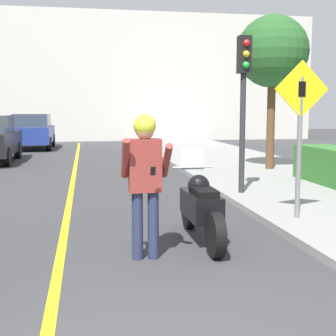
% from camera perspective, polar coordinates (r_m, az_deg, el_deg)
% --- Properties ---
extents(road_center_line, '(0.12, 36.00, 0.01)m').
position_cam_1_polar(road_center_line, '(9.09, -12.08, -4.93)').
color(road_center_line, yellow).
rests_on(road_center_line, ground).
extents(building_backdrop, '(28.00, 1.20, 7.69)m').
position_cam_1_polar(building_backdrop, '(28.96, -9.70, 10.92)').
color(building_backdrop, beige).
rests_on(building_backdrop, ground).
extents(motorcycle, '(0.62, 2.13, 1.28)m').
position_cam_1_polar(motorcycle, '(6.71, 4.01, -4.78)').
color(motorcycle, black).
rests_on(motorcycle, ground).
extents(person_biker, '(0.59, 0.49, 1.82)m').
position_cam_1_polar(person_biker, '(5.79, -2.81, -0.29)').
color(person_biker, '#282D4C').
rests_on(person_biker, ground).
extents(crossing_sign, '(0.91, 0.08, 2.53)m').
position_cam_1_polar(crossing_sign, '(7.78, 15.81, 5.15)').
color(crossing_sign, slate).
rests_on(crossing_sign, sidewalk_curb).
extents(traffic_light, '(0.26, 0.30, 3.26)m').
position_cam_1_polar(traffic_light, '(9.97, 9.21, 10.08)').
color(traffic_light, '#2D2D30').
rests_on(traffic_light, sidewalk_curb).
extents(street_tree, '(2.09, 2.09, 4.49)m').
position_cam_1_polar(street_tree, '(14.34, 12.63, 13.57)').
color(street_tree, brown).
rests_on(street_tree, sidewalk_curb).
extents(parked_car_blue, '(1.88, 4.20, 1.68)m').
position_cam_1_polar(parked_car_blue, '(23.45, -16.17, 4.34)').
color(parked_car_blue, black).
rests_on(parked_car_blue, ground).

